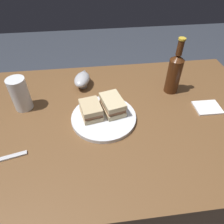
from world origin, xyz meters
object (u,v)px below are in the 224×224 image
pint_glass (21,96)px  napkin (207,107)px  gravy_boat (82,79)px  sandwich_half_right (91,111)px  cider_bottle (174,72)px  plate (104,117)px  sandwich_half_left (112,105)px

pint_glass → napkin: size_ratio=1.32×
pint_glass → gravy_boat: pint_glass is taller
sandwich_half_right → cider_bottle: 0.42m
plate → sandwich_half_left: (0.04, 0.03, 0.04)m
plate → sandwich_half_left: 0.06m
sandwich_half_left → napkin: 0.42m
plate → pint_glass: bearing=161.0°
plate → sandwich_half_right: sandwich_half_right is taller
cider_bottle → plate: bearing=-155.3°
plate → pint_glass: (-0.34, 0.12, 0.05)m
sandwich_half_left → sandwich_half_right: (-0.09, -0.02, -0.00)m
gravy_boat → napkin: (0.53, -0.23, -0.04)m
cider_bottle → napkin: size_ratio=2.36×
sandwich_half_right → plate: bearing=-9.2°
sandwich_half_right → cider_bottle: (0.39, 0.15, 0.06)m
cider_bottle → pint_glass: bearing=-176.7°
plate → gravy_boat: gravy_boat is taller
napkin → plate: bearing=-178.2°
pint_glass → cider_bottle: size_ratio=0.56×
pint_glass → sandwich_half_left: bearing=-12.7°
sandwich_half_left → napkin: bearing=-2.3°
gravy_boat → cider_bottle: 0.43m
plate → napkin: 0.45m
plate → cider_bottle: bearing=24.7°
sandwich_half_left → pint_glass: (-0.38, 0.09, 0.02)m
sandwich_half_left → sandwich_half_right: sandwich_half_left is taller
sandwich_half_left → sandwich_half_right: bearing=-165.8°
sandwich_half_right → pint_glass: bearing=159.4°
sandwich_half_right → napkin: sandwich_half_right is taller
sandwich_half_left → sandwich_half_right: 0.09m
pint_glass → gravy_boat: bearing=26.7°
plate → cider_bottle: 0.38m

